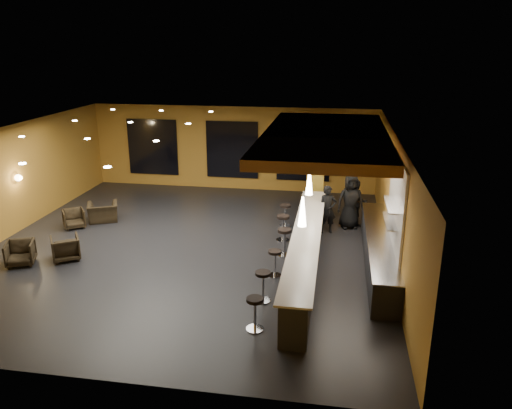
% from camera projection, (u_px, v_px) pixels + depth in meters
% --- Properties ---
extents(floor, '(12.00, 13.00, 0.10)m').
position_uv_depth(floor, '(190.00, 247.00, 15.48)').
color(floor, black).
rests_on(floor, ground).
extents(ceiling, '(12.00, 13.00, 0.10)m').
position_uv_depth(ceiling, '(185.00, 132.00, 14.35)').
color(ceiling, black).
extents(wall_back, '(12.00, 0.10, 3.50)m').
position_uv_depth(wall_back, '(233.00, 148.00, 21.06)').
color(wall_back, '#9F6D23').
rests_on(wall_back, floor).
extents(wall_front, '(12.00, 0.10, 3.50)m').
position_uv_depth(wall_front, '(79.00, 297.00, 8.77)').
color(wall_front, '#9F6D23').
rests_on(wall_front, floor).
extents(wall_left, '(0.10, 13.00, 3.50)m').
position_uv_depth(wall_left, '(4.00, 183.00, 15.85)').
color(wall_left, '#9F6D23').
rests_on(wall_left, floor).
extents(wall_right, '(0.10, 13.00, 3.50)m').
position_uv_depth(wall_right, '(395.00, 202.00, 13.98)').
color(wall_right, '#9F6D23').
rests_on(wall_right, floor).
extents(wood_soffit, '(3.60, 8.00, 0.28)m').
position_uv_depth(wood_soffit, '(325.00, 137.00, 14.73)').
color(wood_soffit, '#B77335').
rests_on(wood_soffit, ceiling).
extents(window_left, '(2.20, 0.06, 2.40)m').
position_uv_depth(window_left, '(153.00, 147.00, 21.51)').
color(window_left, black).
rests_on(window_left, wall_back).
extents(window_center, '(2.20, 0.06, 2.40)m').
position_uv_depth(window_center, '(232.00, 150.00, 20.97)').
color(window_center, black).
rests_on(window_center, wall_back).
extents(window_right, '(2.20, 0.06, 2.40)m').
position_uv_depth(window_right, '(303.00, 152.00, 20.51)').
color(window_right, black).
rests_on(window_right, wall_back).
extents(tile_backsplash, '(0.06, 3.20, 2.40)m').
position_uv_depth(tile_backsplash, '(397.00, 204.00, 12.98)').
color(tile_backsplash, white).
rests_on(tile_backsplash, wall_right).
extents(bar_counter, '(0.60, 8.00, 1.00)m').
position_uv_depth(bar_counter, '(306.00, 252.00, 13.80)').
color(bar_counter, black).
rests_on(bar_counter, floor).
extents(bar_top, '(0.78, 8.10, 0.05)m').
position_uv_depth(bar_top, '(307.00, 234.00, 13.64)').
color(bar_top, beige).
rests_on(bar_top, bar_counter).
extents(prep_counter, '(0.70, 6.00, 0.86)m').
position_uv_depth(prep_counter, '(378.00, 251.00, 13.98)').
color(prep_counter, black).
rests_on(prep_counter, floor).
extents(prep_top, '(0.72, 6.00, 0.03)m').
position_uv_depth(prep_top, '(380.00, 236.00, 13.84)').
color(prep_top, silver).
rests_on(prep_top, prep_counter).
extents(wall_shelf_lower, '(0.30, 1.50, 0.03)m').
position_uv_depth(wall_shelf_lower, '(390.00, 221.00, 12.94)').
color(wall_shelf_lower, silver).
rests_on(wall_shelf_lower, wall_right).
extents(wall_shelf_upper, '(0.30, 1.50, 0.03)m').
position_uv_depth(wall_shelf_upper, '(392.00, 205.00, 12.80)').
color(wall_shelf_upper, silver).
rests_on(wall_shelf_upper, wall_right).
extents(column, '(0.60, 0.60, 3.50)m').
position_uv_depth(column, '(316.00, 168.00, 17.73)').
color(column, olive).
rests_on(column, floor).
extents(wall_sconce, '(0.22, 0.22, 0.22)m').
position_uv_depth(wall_sconce, '(18.00, 178.00, 16.28)').
color(wall_sconce, '#FFE5B2').
rests_on(wall_sconce, wall_left).
extents(pendant_0, '(0.20, 0.20, 0.70)m').
position_uv_depth(pendant_0, '(302.00, 212.00, 11.35)').
color(pendant_0, white).
rests_on(pendant_0, wood_soffit).
extents(pendant_1, '(0.20, 0.20, 0.70)m').
position_uv_depth(pendant_1, '(309.00, 182.00, 13.70)').
color(pendant_1, white).
rests_on(pendant_1, wood_soffit).
extents(pendant_2, '(0.20, 0.20, 0.70)m').
position_uv_depth(pendant_2, '(314.00, 162.00, 16.04)').
color(pendant_2, white).
rests_on(pendant_2, wood_soffit).
extents(staff_a, '(0.65, 0.50, 1.60)m').
position_uv_depth(staff_a, '(327.00, 210.00, 16.32)').
color(staff_a, black).
rests_on(staff_a, floor).
extents(staff_b, '(0.80, 0.63, 1.63)m').
position_uv_depth(staff_b, '(356.00, 204.00, 16.86)').
color(staff_b, black).
rests_on(staff_b, floor).
extents(staff_c, '(1.03, 0.81, 1.86)m').
position_uv_depth(staff_c, '(350.00, 201.00, 16.71)').
color(staff_c, black).
rests_on(staff_c, floor).
extents(armchair_a, '(0.97, 0.98, 0.69)m').
position_uv_depth(armchair_a, '(20.00, 253.00, 14.09)').
color(armchair_a, black).
rests_on(armchair_a, floor).
extents(armchair_b, '(1.05, 1.06, 0.70)m').
position_uv_depth(armchair_b, '(66.00, 248.00, 14.42)').
color(armchair_b, black).
rests_on(armchair_b, floor).
extents(armchair_c, '(0.96, 0.96, 0.64)m').
position_uv_depth(armchair_c, '(74.00, 219.00, 16.90)').
color(armchair_c, black).
rests_on(armchair_c, floor).
extents(armchair_d, '(1.29, 1.22, 0.66)m').
position_uv_depth(armchair_d, '(103.00, 212.00, 17.52)').
color(armchair_d, black).
rests_on(armchair_d, floor).
extents(bar_stool_0, '(0.39, 0.39, 0.78)m').
position_uv_depth(bar_stool_0, '(255.00, 309.00, 10.83)').
color(bar_stool_0, silver).
rests_on(bar_stool_0, floor).
extents(bar_stool_1, '(0.39, 0.39, 0.78)m').
position_uv_depth(bar_stool_1, '(263.00, 282.00, 12.04)').
color(bar_stool_1, silver).
rests_on(bar_stool_1, floor).
extents(bar_stool_2, '(0.38, 0.38, 0.75)m').
position_uv_depth(bar_stool_2, '(275.00, 260.00, 13.34)').
color(bar_stool_2, silver).
rests_on(bar_stool_2, floor).
extents(bar_stool_3, '(0.42, 0.42, 0.84)m').
position_uv_depth(bar_stool_3, '(284.00, 239.00, 14.61)').
color(bar_stool_3, silver).
rests_on(bar_stool_3, floor).
extents(bar_stool_4, '(0.43, 0.43, 0.84)m').
position_uv_depth(bar_stool_4, '(283.00, 225.00, 15.73)').
color(bar_stool_4, silver).
rests_on(bar_stool_4, floor).
extents(bar_stool_5, '(0.39, 0.39, 0.76)m').
position_uv_depth(bar_stool_5, '(285.00, 212.00, 17.01)').
color(bar_stool_5, silver).
rests_on(bar_stool_5, floor).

